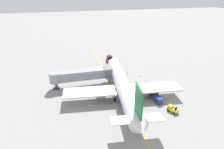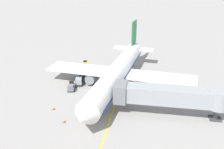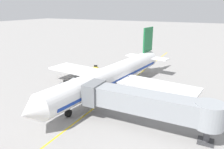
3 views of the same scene
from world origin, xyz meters
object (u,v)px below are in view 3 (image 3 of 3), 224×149
object	(u,v)px
baggage_tug_lead	(95,70)
baggage_cart_second_in_train	(83,78)
baggage_cart_third_in_train	(91,74)
parked_airliner	(113,75)
baggage_tug_trailing	(64,86)
safety_cone_nose_left	(29,116)
jet_bridge	(147,103)
ground_crew_wing_walker	(90,81)
safety_cone_nose_right	(31,103)
baggage_cart_front	(75,82)

from	to	relation	value
baggage_tug_lead	baggage_cart_second_in_train	xyz separation A→B (m)	(-1.27, 7.06, 0.24)
baggage_tug_lead	baggage_cart_third_in_train	bearing A→B (deg)	108.92
parked_airliner	baggage_cart_third_in_train	distance (m)	9.49
baggage_tug_trailing	safety_cone_nose_left	bearing A→B (deg)	102.83
jet_bridge	safety_cone_nose_left	world-z (taller)	jet_bridge
parked_airliner	baggage_tug_trailing	distance (m)	9.61
ground_crew_wing_walker	safety_cone_nose_left	world-z (taller)	ground_crew_wing_walker
safety_cone_nose_right	baggage_cart_front	bearing A→B (deg)	-97.64
parked_airliner	jet_bridge	xyz separation A→B (m)	(-9.54, 9.25, 0.27)
baggage_tug_trailing	safety_cone_nose_right	size ratio (longest dim) A/B	4.55
baggage_tug_trailing	parked_airliner	bearing A→B (deg)	-159.78
jet_bridge	safety_cone_nose_right	distance (m)	19.21
baggage_tug_trailing	baggage_cart_second_in_train	bearing A→B (deg)	-97.94
baggage_tug_trailing	baggage_cart_front	world-z (taller)	baggage_tug_trailing
baggage_cart_third_in_train	safety_cone_nose_left	bearing A→B (deg)	94.60
parked_airliner	baggage_cart_front	world-z (taller)	parked_airliner
baggage_cart_third_in_train	baggage_cart_front	bearing A→B (deg)	87.81
baggage_cart_third_in_train	safety_cone_nose_left	distance (m)	19.19
baggage_cart_third_in_train	safety_cone_nose_right	xyz separation A→B (m)	(1.58, 15.74, -0.66)
baggage_tug_lead	baggage_cart_third_in_train	size ratio (longest dim) A/B	0.93
ground_crew_wing_walker	safety_cone_nose_right	size ratio (longest dim) A/B	2.86
baggage_cart_second_in_train	ground_crew_wing_walker	xyz separation A→B (m)	(-2.53, 1.14, 0.00)
safety_cone_nose_left	safety_cone_nose_right	bearing A→B (deg)	-47.26
ground_crew_wing_walker	safety_cone_nose_left	size ratio (longest dim) A/B	2.86
baggage_cart_front	safety_cone_nose_left	bearing A→B (deg)	97.36
parked_airliner	baggage_tug_trailing	world-z (taller)	parked_airliner
baggage_cart_third_in_train	safety_cone_nose_right	world-z (taller)	baggage_cart_third_in_train
baggage_tug_lead	baggage_cart_front	world-z (taller)	baggage_tug_lead
baggage_cart_front	baggage_cart_third_in_train	bearing A→B (deg)	-92.19
baggage_tug_lead	baggage_cart_third_in_train	distance (m)	4.52
baggage_tug_lead	safety_cone_nose_right	xyz separation A→B (m)	(0.11, 20.01, -0.42)
baggage_cart_front	baggage_cart_third_in_train	world-z (taller)	same
safety_cone_nose_left	safety_cone_nose_right	size ratio (longest dim) A/B	1.00
safety_cone_nose_right	baggage_cart_third_in_train	bearing A→B (deg)	-95.72
baggage_cart_second_in_train	safety_cone_nose_right	world-z (taller)	baggage_cart_second_in_train
ground_crew_wing_walker	baggage_tug_lead	bearing A→B (deg)	-65.18
baggage_tug_lead	safety_cone_nose_left	xyz separation A→B (m)	(-3.00, 23.38, -0.42)
baggage_tug_lead	safety_cone_nose_right	distance (m)	20.02
safety_cone_nose_right	parked_airliner	bearing A→B (deg)	-130.96
baggage_cart_front	baggage_cart_third_in_train	size ratio (longest dim) A/B	1.00
jet_bridge	baggage_tug_lead	bearing A→B (deg)	-44.58
baggage_tug_trailing	baggage_cart_second_in_train	distance (m)	5.45
baggage_tug_lead	baggage_tug_trailing	world-z (taller)	same
baggage_cart_third_in_train	baggage_tug_trailing	bearing A→B (deg)	83.38
safety_cone_nose_left	baggage_cart_third_in_train	bearing A→B (deg)	-85.40
baggage_cart_second_in_train	baggage_cart_third_in_train	distance (m)	2.80
ground_crew_wing_walker	safety_cone_nose_right	world-z (taller)	ground_crew_wing_walker
baggage_tug_lead	baggage_tug_trailing	xyz separation A→B (m)	(-0.51, 12.46, 0.00)
parked_airliner	baggage_tug_lead	bearing A→B (deg)	-45.05
parked_airliner	safety_cone_nose_right	world-z (taller)	parked_airliner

